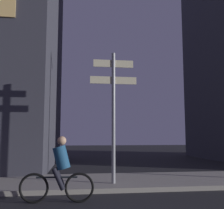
# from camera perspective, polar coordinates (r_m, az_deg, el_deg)

# --- Properties ---
(sidewalk_kerb) EXTENTS (40.00, 2.98, 0.14)m
(sidewalk_kerb) POSITION_cam_1_polar(r_m,az_deg,el_deg) (9.43, 4.03, -16.15)
(sidewalk_kerb) COLOR gray
(sidewalk_kerb) RESTS_ON ground_plane
(signpost) EXTENTS (1.52, 0.12, 4.18)m
(signpost) POSITION_cam_1_polar(r_m,az_deg,el_deg) (8.54, 0.31, -0.15)
(signpost) COLOR gray
(signpost) RESTS_ON sidewalk_kerb
(cyclist) EXTENTS (1.82, 0.35, 1.61)m
(cyclist) POSITION_cam_1_polar(r_m,az_deg,el_deg) (6.82, -11.31, -13.97)
(cyclist) COLOR black
(cyclist) RESTS_ON ground_plane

